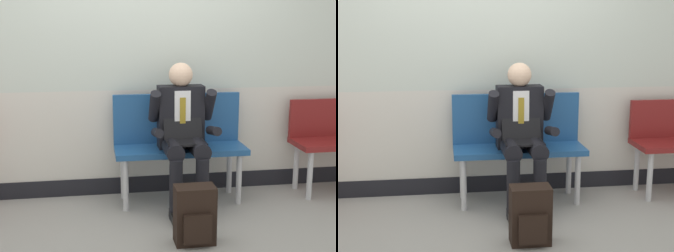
# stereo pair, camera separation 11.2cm
# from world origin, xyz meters

# --- Properties ---
(ground_plane) EXTENTS (18.00, 18.00, 0.00)m
(ground_plane) POSITION_xyz_m (0.00, 0.00, 0.00)
(ground_plane) COLOR gray
(station_wall) EXTENTS (6.41, 0.14, 3.04)m
(station_wall) POSITION_xyz_m (0.00, 0.71, 1.51)
(station_wall) COLOR beige
(station_wall) RESTS_ON ground
(bench_with_person) EXTENTS (1.17, 0.42, 0.97)m
(bench_with_person) POSITION_xyz_m (0.29, 0.44, 0.57)
(bench_with_person) COLOR navy
(bench_with_person) RESTS_ON ground
(person_seated) EXTENTS (0.57, 0.70, 1.26)m
(person_seated) POSITION_xyz_m (0.29, 0.24, 0.68)
(person_seated) COLOR black
(person_seated) RESTS_ON ground
(backpack) EXTENTS (0.30, 0.22, 0.44)m
(backpack) POSITION_xyz_m (0.24, -0.49, 0.21)
(backpack) COLOR black
(backpack) RESTS_ON ground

